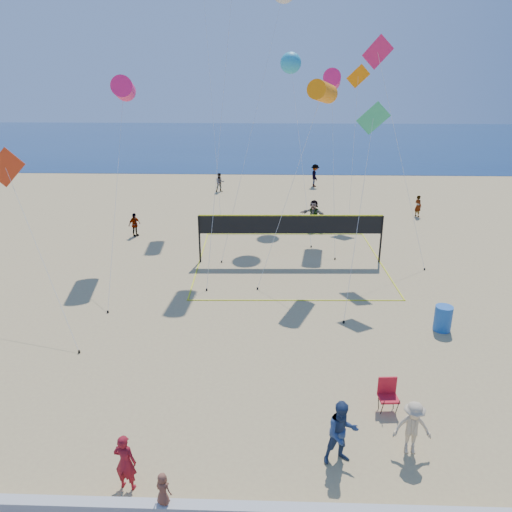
{
  "coord_description": "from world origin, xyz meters",
  "views": [
    {
      "loc": [
        0.72,
        -11.32,
        9.57
      ],
      "look_at": [
        0.26,
        2.0,
        4.59
      ],
      "focal_mm": 35.0,
      "sensor_mm": 36.0,
      "label": 1
    }
  ],
  "objects_px": {
    "woman": "(125,462)",
    "camp_chair": "(388,393)",
    "trash_barrel": "(443,318)",
    "volleyball_net": "(290,230)"
  },
  "relations": [
    {
      "from": "woman",
      "to": "trash_barrel",
      "type": "xyz_separation_m",
      "value": [
        10.14,
        8.23,
        -0.26
      ]
    },
    {
      "from": "trash_barrel",
      "to": "woman",
      "type": "bearing_deg",
      "value": -140.96
    },
    {
      "from": "volleyball_net",
      "to": "woman",
      "type": "bearing_deg",
      "value": -107.71
    },
    {
      "from": "woman",
      "to": "camp_chair",
      "type": "bearing_deg",
      "value": -144.59
    },
    {
      "from": "woman",
      "to": "volleyball_net",
      "type": "distance_m",
      "value": 16.09
    },
    {
      "from": "woman",
      "to": "volleyball_net",
      "type": "height_order",
      "value": "volleyball_net"
    },
    {
      "from": "volleyball_net",
      "to": "trash_barrel",
      "type": "bearing_deg",
      "value": -53.28
    },
    {
      "from": "trash_barrel",
      "to": "volleyball_net",
      "type": "height_order",
      "value": "volleyball_net"
    },
    {
      "from": "woman",
      "to": "trash_barrel",
      "type": "distance_m",
      "value": 13.06
    },
    {
      "from": "camp_chair",
      "to": "trash_barrel",
      "type": "relative_size",
      "value": 1.13
    }
  ]
}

